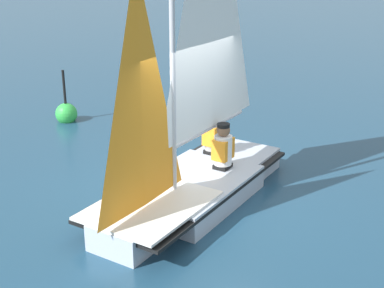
# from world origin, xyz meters

# --- Properties ---
(ground_plane) EXTENTS (260.00, 260.00, 0.00)m
(ground_plane) POSITION_xyz_m (0.00, 0.00, 0.00)
(ground_plane) COLOR navy
(sailboat_main) EXTENTS (2.17, 4.27, 5.63)m
(sailboat_main) POSITION_xyz_m (0.01, 0.03, 0.82)
(sailboat_main) COLOR #B2BCCC
(sailboat_main) RESTS_ON ground_plane
(sailor_helm) EXTENTS (0.35, 0.38, 1.16)m
(sailor_helm) POSITION_xyz_m (0.30, 0.62, 0.63)
(sailor_helm) COLOR black
(sailor_helm) RESTS_ON ground_plane
(sailor_crew) EXTENTS (0.35, 0.38, 1.16)m
(sailor_crew) POSITION_xyz_m (-0.10, 1.22, 0.63)
(sailor_crew) COLOR black
(sailor_crew) RESTS_ON ground_plane
(buoy_marker) EXTENTS (0.51, 0.51, 1.30)m
(buoy_marker) POSITION_xyz_m (-4.34, 2.80, 0.19)
(buoy_marker) COLOR green
(buoy_marker) RESTS_ON ground_plane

